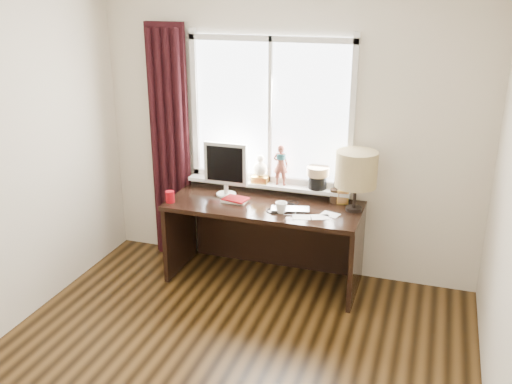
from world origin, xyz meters
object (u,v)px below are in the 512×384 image
(desk, at_px, (267,225))
(monitor, at_px, (226,166))
(mug, at_px, (281,207))
(laptop, at_px, (290,209))
(table_lamp, at_px, (356,170))
(red_cup, at_px, (170,197))

(desk, height_order, monitor, monitor)
(desk, bearing_deg, mug, -51.31)
(laptop, bearing_deg, desk, 132.11)
(laptop, height_order, mug, mug)
(monitor, bearing_deg, table_lamp, -0.64)
(red_cup, bearing_deg, monitor, 38.84)
(red_cup, relative_size, desk, 0.06)
(laptop, relative_size, desk, 0.19)
(mug, relative_size, red_cup, 0.98)
(laptop, distance_m, desk, 0.41)
(red_cup, bearing_deg, mug, 3.92)
(laptop, height_order, red_cup, red_cup)
(monitor, bearing_deg, laptop, -16.19)
(table_lamp, bearing_deg, mug, -157.08)
(laptop, height_order, table_lamp, table_lamp)
(laptop, bearing_deg, table_lamp, 6.08)
(mug, relative_size, monitor, 0.20)
(mug, bearing_deg, monitor, 156.72)
(red_cup, height_order, desk, red_cup)
(red_cup, xyz_separation_m, monitor, (0.40, 0.32, 0.23))
(laptop, xyz_separation_m, table_lamp, (0.51, 0.18, 0.35))
(mug, bearing_deg, laptop, 44.79)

